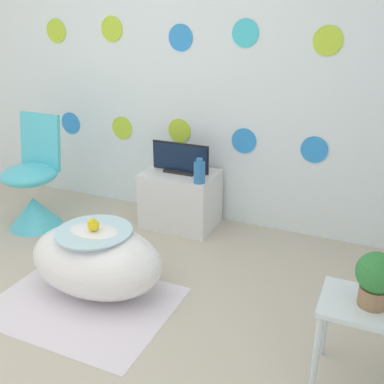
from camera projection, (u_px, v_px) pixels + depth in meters
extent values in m
cube|color=white|center=(179.00, 63.00, 3.62)|extent=(5.13, 0.04, 2.60)
cylinder|color=#2D8CE0|center=(71.00, 123.00, 4.25)|extent=(0.20, 0.01, 0.20)
cylinder|color=#B2D633|center=(122.00, 128.00, 4.03)|extent=(0.20, 0.01, 0.20)
cylinder|color=#B2D633|center=(179.00, 131.00, 3.80)|extent=(0.20, 0.01, 0.20)
cylinder|color=#2D8CE0|center=(244.00, 141.00, 3.59)|extent=(0.20, 0.01, 0.20)
cylinder|color=#2D8CE0|center=(314.00, 150.00, 3.39)|extent=(0.20, 0.01, 0.20)
cylinder|color=#B2D633|center=(56.00, 31.00, 3.97)|extent=(0.20, 0.01, 0.20)
cylinder|color=#B2D633|center=(112.00, 29.00, 3.74)|extent=(0.20, 0.01, 0.20)
cylinder|color=#2D8CE0|center=(180.00, 38.00, 3.52)|extent=(0.20, 0.01, 0.20)
cylinder|color=#3DC6D6|center=(245.00, 33.00, 3.30)|extent=(0.20, 0.01, 0.20)
cylinder|color=#B2D633|center=(328.00, 41.00, 3.09)|extent=(0.20, 0.01, 0.20)
cube|color=silver|center=(84.00, 303.00, 2.79)|extent=(1.10, 0.84, 0.01)
ellipsoid|color=white|center=(96.00, 260.00, 2.85)|extent=(0.89, 0.58, 0.44)
cylinder|color=#B2DBEA|center=(94.00, 231.00, 2.77)|extent=(0.48, 0.48, 0.01)
sphere|color=yellow|center=(93.00, 225.00, 2.72)|extent=(0.07, 0.07, 0.07)
sphere|color=yellow|center=(92.00, 222.00, 2.70)|extent=(0.05, 0.05, 0.05)
cone|color=orange|center=(90.00, 223.00, 2.69)|extent=(0.02, 0.02, 0.02)
cone|color=#4CC6DB|center=(35.00, 212.00, 3.77)|extent=(0.43, 0.43, 0.25)
ellipsoid|color=#4CC6DB|center=(29.00, 175.00, 3.65)|extent=(0.46, 0.46, 0.16)
cube|color=#4CC6DB|center=(40.00, 142.00, 3.70)|extent=(0.39, 0.10, 0.47)
cube|color=silver|center=(181.00, 199.00, 3.75)|extent=(0.59, 0.43, 0.47)
cube|color=white|center=(169.00, 198.00, 3.54)|extent=(0.50, 0.01, 0.13)
cube|color=black|center=(180.00, 171.00, 3.65)|extent=(0.26, 0.12, 0.02)
cube|color=black|center=(180.00, 157.00, 3.61)|extent=(0.49, 0.01, 0.24)
cube|color=#0F1E38|center=(180.00, 157.00, 3.61)|extent=(0.47, 0.01, 0.22)
cylinder|color=#2D72B7|center=(199.00, 173.00, 3.40)|extent=(0.09, 0.09, 0.16)
cylinder|color=#2D72B7|center=(199.00, 160.00, 3.37)|extent=(0.05, 0.05, 0.03)
cube|color=silver|center=(371.00, 307.00, 2.02)|extent=(0.45, 0.33, 0.02)
cylinder|color=silver|center=(316.00, 355.00, 2.07)|extent=(0.03, 0.03, 0.44)
cylinder|color=silver|center=(325.00, 320.00, 2.30)|extent=(0.03, 0.03, 0.44)
cylinder|color=#8C6B4C|center=(373.00, 296.00, 2.00)|extent=(0.13, 0.13, 0.09)
sphere|color=#2D7A38|center=(377.00, 272.00, 1.95)|extent=(0.18, 0.18, 0.18)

